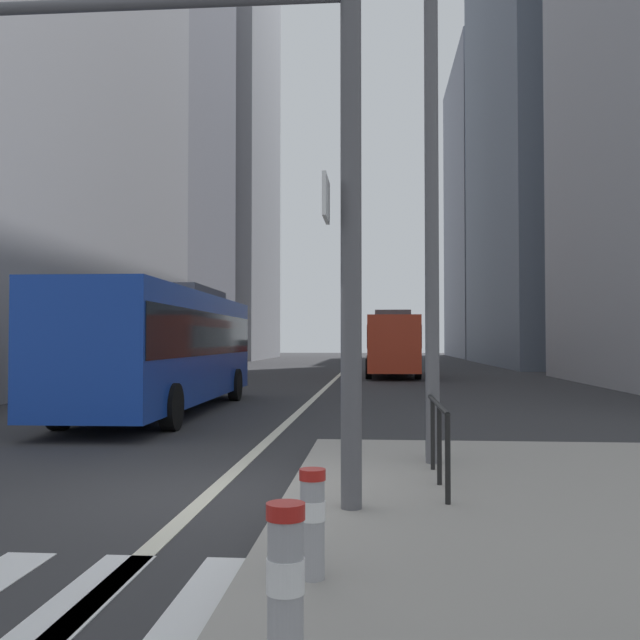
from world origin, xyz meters
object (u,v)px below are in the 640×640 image
car_oncoming_far (199,359)px  traffic_signal_gantry (172,135)px  bollard_front (286,588)px  car_receding_near (399,353)px  street_lamp_post (431,106)px  car_oncoming_mid (169,360)px  bollard_left (312,517)px  city_bus_red_receding (391,342)px  car_receding_far (390,351)px  city_bus_blue_oncoming (165,343)px

car_oncoming_far → traffic_signal_gantry: bearing=-76.3°
bollard_front → traffic_signal_gantry: bearing=114.1°
car_receding_near → street_lamp_post: size_ratio=0.54×
car_oncoming_mid → bollard_left: size_ratio=5.50×
city_bus_red_receding → car_receding_far: bearing=89.0°
car_oncoming_mid → bollard_left: 27.75m
car_oncoming_far → bollard_front: (8.20, -30.46, -0.32)m
car_oncoming_mid → traffic_signal_gantry: (7.25, -24.09, 3.11)m
city_bus_red_receding → bollard_left: city_bus_red_receding is taller
car_receding_near → city_bus_red_receding: bearing=-93.8°
car_oncoming_mid → bollard_front: bearing=-72.2°
car_oncoming_far → car_receding_near: bearing=57.8°
traffic_signal_gantry → car_oncoming_far: bearing=103.7°
city_bus_blue_oncoming → traffic_signal_gantry: bearing=-72.7°
city_bus_blue_oncoming → bollard_left: size_ratio=14.62×
street_lamp_post → car_receding_near: bearing=88.9°
car_oncoming_mid → traffic_signal_gantry: traffic_signal_gantry is taller
car_receding_far → car_receding_near: bearing=-88.4°
street_lamp_post → bollard_left: size_ratio=10.03×
city_bus_blue_oncoming → car_oncoming_far: 16.01m
car_oncoming_mid → bollard_left: car_oncoming_mid is taller
city_bus_red_receding → bollard_front: size_ratio=11.83×
city_bus_blue_oncoming → car_oncoming_far: city_bus_blue_oncoming is taller
car_oncoming_far → city_bus_red_receding: bearing=24.6°
city_bus_blue_oncoming → bollard_front: bearing=-70.9°
car_oncoming_mid → traffic_signal_gantry: size_ratio=0.73×
car_oncoming_far → bollard_left: (8.18, -28.76, -0.39)m
bollard_front → city_bus_blue_oncoming: bearing=109.1°
street_lamp_post → bollard_front: (-1.24, -6.70, -4.61)m
city_bus_blue_oncoming → bollard_front: city_bus_blue_oncoming is taller
traffic_signal_gantry → bollard_front: 5.45m
city_bus_blue_oncoming → city_bus_red_receding: size_ratio=1.05×
street_lamp_post → car_oncoming_far: bearing=111.7°
car_receding_far → bollard_front: (-1.65, -59.94, -0.32)m
city_bus_red_receding → bollard_front: city_bus_red_receding is taller
bollard_front → city_bus_red_receding: bearing=88.0°
city_bus_blue_oncoming → car_oncoming_mid: city_bus_blue_oncoming is taller
city_bus_red_receding → car_oncoming_mid: bearing=-146.3°
city_bus_blue_oncoming → city_bus_red_receding: same height
car_receding_far → traffic_signal_gantry: traffic_signal_gantry is taller
car_receding_near → car_oncoming_far: bearing=-122.2°
car_receding_near → car_receding_far: 13.28m
bollard_front → bollard_left: bearing=90.7°
car_receding_near → street_lamp_post: street_lamp_post is taller
bollard_left → city_bus_red_receding: bearing=87.9°
car_oncoming_far → traffic_signal_gantry: traffic_signal_gantry is taller
car_oncoming_mid → street_lamp_post: bearing=-64.3°
city_bus_red_receding → car_oncoming_far: city_bus_red_receding is taller
traffic_signal_gantry → bollard_left: (1.71, -2.17, -3.50)m
car_receding_near → car_receding_far: (-0.36, 13.27, 0.00)m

